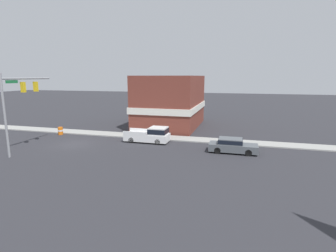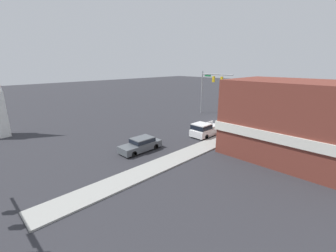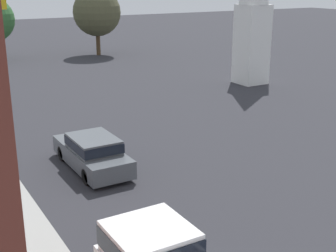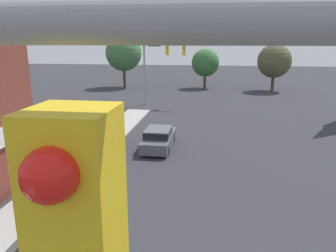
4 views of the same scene
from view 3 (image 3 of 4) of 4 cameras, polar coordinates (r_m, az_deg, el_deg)
car_lead at (r=20.06m, az=-9.20°, el=-3.10°), size 1.85×4.84×1.48m
backdrop_tree_center at (r=50.98m, az=-8.67°, el=13.56°), size 5.01×5.01×7.01m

